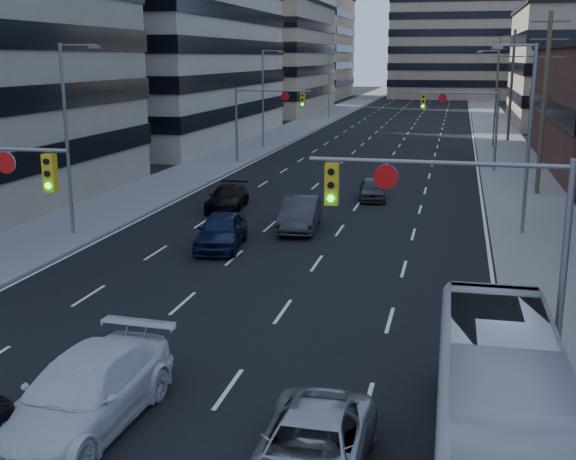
# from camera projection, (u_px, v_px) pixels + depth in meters

# --- Properties ---
(road_surface) EXTENTS (18.00, 300.00, 0.02)m
(road_surface) POSITION_uv_depth(u_px,v_px,m) (420.00, 102.00, 136.44)
(road_surface) COLOR black
(road_surface) RESTS_ON ground
(sidewalk_left) EXTENTS (5.00, 300.00, 0.15)m
(sidewalk_left) POSITION_uv_depth(u_px,v_px,m) (360.00, 101.00, 138.98)
(sidewalk_left) COLOR slate
(sidewalk_left) RESTS_ON ground
(sidewalk_right) EXTENTS (5.00, 300.00, 0.15)m
(sidewalk_right) POSITION_uv_depth(u_px,v_px,m) (483.00, 103.00, 133.87)
(sidewalk_right) COLOR slate
(sidewalk_right) RESTS_ON ground
(office_left_mid) EXTENTS (26.00, 34.00, 28.00)m
(office_left_mid) POSITION_uv_depth(u_px,v_px,m) (118.00, 0.00, 72.91)
(office_left_mid) COLOR #ADA089
(office_left_mid) RESTS_ON ground
(office_left_far) EXTENTS (20.00, 30.00, 16.00)m
(office_left_far) POSITION_uv_depth(u_px,v_px,m) (255.00, 59.00, 111.51)
(office_left_far) COLOR gray
(office_left_far) RESTS_ON ground
(bg_block_left) EXTENTS (24.00, 24.00, 20.00)m
(bg_block_left) POSITION_uv_depth(u_px,v_px,m) (288.00, 49.00, 149.79)
(bg_block_left) COLOR #ADA089
(bg_block_left) RESTS_ON ground
(signal_near_right) EXTENTS (6.59, 0.33, 6.00)m
(signal_near_right) POSITION_uv_depth(u_px,v_px,m) (462.00, 221.00, 18.30)
(signal_near_right) COLOR slate
(signal_near_right) RESTS_ON ground
(signal_far_left) EXTENTS (6.09, 0.33, 6.00)m
(signal_far_left) POSITION_uv_depth(u_px,v_px,m) (264.00, 110.00, 56.69)
(signal_far_left) COLOR slate
(signal_far_left) RESTS_ON ground
(signal_far_right) EXTENTS (6.09, 0.33, 6.00)m
(signal_far_right) POSITION_uv_depth(u_px,v_px,m) (465.00, 114.00, 53.27)
(signal_far_right) COLOR slate
(signal_far_right) RESTS_ON ground
(utility_pole_block) EXTENTS (2.20, 0.28, 11.00)m
(utility_pole_block) POSITION_uv_depth(u_px,v_px,m) (544.00, 101.00, 43.41)
(utility_pole_block) COLOR #4C3D2D
(utility_pole_block) RESTS_ON ground
(utility_pole_midblock) EXTENTS (2.20, 0.28, 11.00)m
(utility_pole_midblock) POSITION_uv_depth(u_px,v_px,m) (512.00, 84.00, 71.80)
(utility_pole_midblock) COLOR #4C3D2D
(utility_pole_midblock) RESTS_ON ground
(utility_pole_distant) EXTENTS (2.20, 0.28, 11.00)m
(utility_pole_distant) POSITION_uv_depth(u_px,v_px,m) (498.00, 76.00, 100.20)
(utility_pole_distant) COLOR #4C3D2D
(utility_pole_distant) RESTS_ON ground
(streetlight_left_near) EXTENTS (2.03, 0.22, 9.00)m
(streetlight_left_near) POSITION_uv_depth(u_px,v_px,m) (69.00, 131.00, 33.45)
(streetlight_left_near) COLOR slate
(streetlight_left_near) RESTS_ON ground
(streetlight_left_mid) EXTENTS (2.03, 0.22, 9.00)m
(streetlight_left_mid) POSITION_uv_depth(u_px,v_px,m) (265.00, 94.00, 66.57)
(streetlight_left_mid) COLOR slate
(streetlight_left_mid) RESTS_ON ground
(streetlight_left_far) EXTENTS (2.03, 0.22, 9.00)m
(streetlight_left_far) POSITION_uv_depth(u_px,v_px,m) (330.00, 81.00, 99.70)
(streetlight_left_far) COLOR slate
(streetlight_left_far) RESTS_ON ground
(streetlight_right_near) EXTENTS (2.03, 0.22, 9.00)m
(streetlight_right_near) POSITION_uv_depth(u_px,v_px,m) (526.00, 130.00, 33.58)
(streetlight_right_near) COLOR slate
(streetlight_right_near) RESTS_ON ground
(streetlight_right_far) EXTENTS (2.03, 0.22, 9.00)m
(streetlight_right_far) POSITION_uv_depth(u_px,v_px,m) (494.00, 94.00, 66.71)
(streetlight_right_far) COLOR slate
(streetlight_right_far) RESTS_ON ground
(white_van) EXTENTS (2.67, 5.99, 1.71)m
(white_van) POSITION_uv_depth(u_px,v_px,m) (84.00, 394.00, 16.58)
(white_van) COLOR silver
(white_van) RESTS_ON ground
(silver_suv) EXTENTS (2.30, 4.92, 1.36)m
(silver_suv) POSITION_uv_depth(u_px,v_px,m) (311.00, 451.00, 14.48)
(silver_suv) COLOR #A3A3A7
(silver_suv) RESTS_ON ground
(transit_bus) EXTENTS (2.63, 10.72, 2.98)m
(transit_bus) POSITION_uv_depth(u_px,v_px,m) (503.00, 424.00, 13.93)
(transit_bus) COLOR silver
(transit_bus) RESTS_ON ground
(sedan_blue) EXTENTS (2.45, 4.88, 1.60)m
(sedan_blue) POSITION_uv_depth(u_px,v_px,m) (221.00, 231.00, 32.32)
(sedan_blue) COLOR black
(sedan_blue) RESTS_ON ground
(sedan_grey_center) EXTENTS (2.14, 5.03, 1.61)m
(sedan_grey_center) POSITION_uv_depth(u_px,v_px,m) (300.00, 214.00, 35.77)
(sedan_grey_center) COLOR #2C2B2D
(sedan_grey_center) RESTS_ON ground
(sedan_black_far) EXTENTS (2.29, 4.73, 1.33)m
(sedan_black_far) POSITION_uv_depth(u_px,v_px,m) (227.00, 198.00, 40.56)
(sedan_black_far) COLOR black
(sedan_black_far) RESTS_ON ground
(sedan_grey_right) EXTENTS (2.02, 4.02, 1.31)m
(sedan_grey_right) POSITION_uv_depth(u_px,v_px,m) (372.00, 189.00, 43.31)
(sedan_grey_right) COLOR #333335
(sedan_grey_right) RESTS_ON ground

